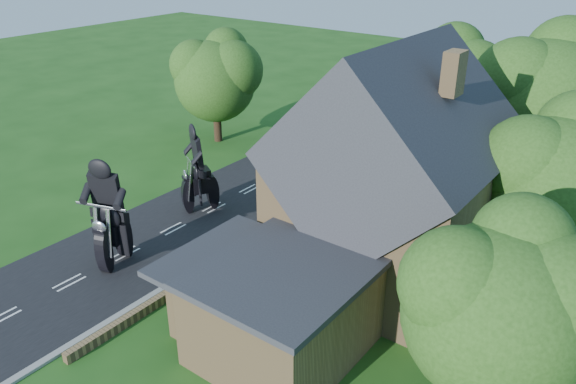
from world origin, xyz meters
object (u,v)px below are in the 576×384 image
Objects in this scene: house at (392,183)px; annex at (280,309)px; motorcycle_follow at (201,198)px; motorcycle_lead at (115,249)px; garden_wall at (263,235)px.

annex is at bearing -95.24° from house.
house reaches higher than motorcycle_follow.
garden_wall is at bearing -141.90° from motorcycle_lead.
garden_wall is at bearing 133.84° from annex.
garden_wall is 13.92× the size of motorcycle_follow.
motorcycle_follow is (-10.24, 6.20, -1.03)m from annex.
house is 6.10× the size of motorcycle_lead.
house is at bearing -164.06° from motorcycle_lead.
annex is at bearing -46.16° from garden_wall.
house is 6.48× the size of motorcycle_follow.
house is 12.68m from motorcycle_lead.
annex is (5.57, -5.80, 1.57)m from garden_wall.
house is at bearing 9.17° from garden_wall.
house reaches higher than garden_wall.
motorcycle_lead is (-3.89, -5.81, 0.58)m from garden_wall.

